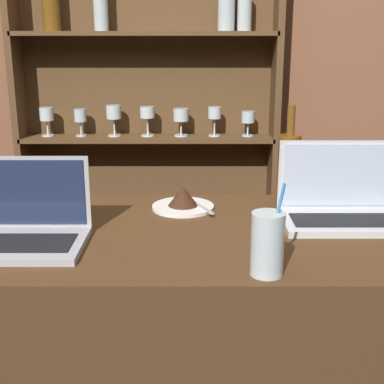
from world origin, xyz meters
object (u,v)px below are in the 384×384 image
Objects in this scene: laptop_near at (24,226)px; laptop_far at (342,204)px; water_glass at (269,244)px; wine_bottle_amber at (290,170)px; cake_plate at (184,201)px.

laptop_far reaches higher than laptop_near.
laptop_near is 1.54× the size of water_glass.
laptop_far is at bearing 54.06° from water_glass.
wine_bottle_amber reaches higher than laptop_near.
laptop_far is 0.19m from wine_bottle_amber.
cake_plate is at bearing 35.32° from laptop_near.
wine_bottle_amber is (-0.13, 0.12, 0.07)m from laptop_far.
wine_bottle_amber is at bearing 21.96° from laptop_near.
wine_bottle_amber is (0.73, 0.29, 0.08)m from laptop_near.
cake_plate is 0.60× the size of wine_bottle_amber.
laptop_near is 0.94× the size of laptop_far.
laptop_far is at bearing -14.49° from cake_plate.
laptop_far reaches higher than water_glass.
cake_plate is at bearing -179.05° from wine_bottle_amber.
water_glass is at bearing -17.41° from laptop_near.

